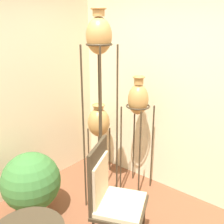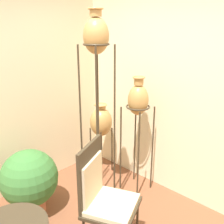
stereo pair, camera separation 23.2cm
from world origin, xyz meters
name	(u,v)px [view 2 (the right image)]	position (x,y,z in m)	size (l,w,h in m)	color
wall_right	(196,93)	(1.69, 0.00, 1.35)	(0.06, 7.32, 2.70)	beige
vase_stand_tall	(96,46)	(0.81, 0.68, 1.88)	(0.28, 0.28, 2.24)	#382D1E
vase_stand_medium	(138,103)	(1.37, 0.57, 1.19)	(0.31, 0.31, 1.51)	#382D1E
vase_stand_short	(101,122)	(1.38, 1.23, 0.77)	(0.31, 0.31, 1.04)	#382D1E
chair	(103,193)	(0.40, 0.19, 0.60)	(0.63, 0.61, 1.08)	#382D1E
potted_plant	(30,180)	(0.17, 1.15, 0.42)	(0.65, 0.65, 0.77)	#B26647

